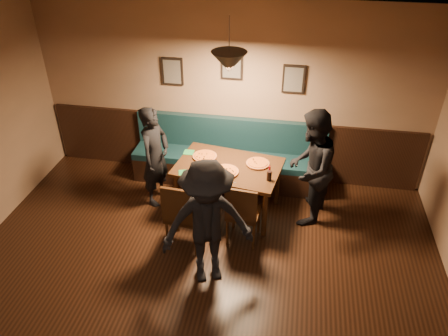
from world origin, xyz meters
name	(u,v)px	position (x,y,z in m)	size (l,w,h in m)	color
ceiling	(150,104)	(0.00, 0.00, 2.80)	(7.00, 7.00, 0.00)	silver
wall_back	(232,93)	(0.00, 3.50, 1.40)	(6.00, 6.00, 0.00)	#8C704F
wainscot	(231,146)	(0.00, 3.47, 0.50)	(5.88, 0.06, 1.00)	black
booth_bench	(228,154)	(0.00, 3.20, 0.50)	(3.00, 0.60, 1.00)	#0F232D
picture_left	(172,71)	(-0.90, 3.47, 1.70)	(0.32, 0.04, 0.42)	black
picture_center	(232,65)	(0.00, 3.47, 1.85)	(0.32, 0.04, 0.42)	black
picture_right	(294,79)	(0.90, 3.47, 1.70)	(0.32, 0.04, 0.42)	black
pendant_lamp	(229,62)	(0.12, 2.47, 2.25)	(0.44, 0.44, 0.25)	black
dining_table	(228,188)	(0.12, 2.47, 0.38)	(1.43, 0.92, 0.77)	black
chair_near_left	(185,213)	(-0.30, 1.67, 0.51)	(0.45, 0.45, 1.01)	#311B0D
chair_near_right	(244,211)	(0.43, 1.88, 0.46)	(0.41, 0.41, 0.93)	#32160E
diner_left	(155,157)	(-0.95, 2.53, 0.76)	(0.56, 0.37, 1.53)	black
diner_right	(310,168)	(1.24, 2.49, 0.84)	(0.82, 0.64, 1.68)	black
diner_front	(207,224)	(0.11, 1.14, 0.82)	(1.06, 0.61, 1.63)	black
pizza_a	(205,156)	(-0.25, 2.63, 0.79)	(0.35, 0.35, 0.04)	#C86025
pizza_b	(225,172)	(0.12, 2.29, 0.79)	(0.36, 0.36, 0.04)	orange
pizza_c	(258,163)	(0.52, 2.57, 0.79)	(0.33, 0.33, 0.04)	orange
soda_glass	(269,176)	(0.71, 2.22, 0.84)	(0.06, 0.06, 0.14)	black
tabasco_bottle	(270,169)	(0.70, 2.41, 0.82)	(0.03, 0.03, 0.11)	#A50512
napkin_a	(189,152)	(-0.50, 2.72, 0.77)	(0.14, 0.14, 0.01)	#217B37
napkin_b	(184,173)	(-0.44, 2.19, 0.77)	(0.13, 0.13, 0.01)	#1B6630
cutlery_set	(223,182)	(0.12, 2.07, 0.77)	(0.02, 0.17, 0.00)	silver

